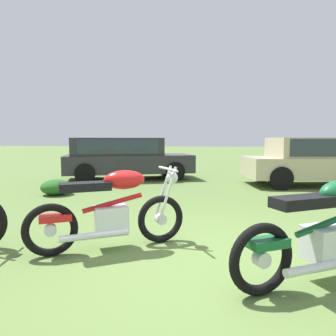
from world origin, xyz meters
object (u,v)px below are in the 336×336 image
(motorcycle_red, at_px, (111,210))
(motorcycle_green, at_px, (327,232))
(car_charcoal, at_px, (123,155))
(shrub_low, at_px, (56,187))
(car_beige, at_px, (313,159))

(motorcycle_red, bearing_deg, motorcycle_green, -43.11)
(motorcycle_red, height_order, motorcycle_green, same)
(motorcycle_green, height_order, car_charcoal, car_charcoal)
(motorcycle_green, xyz_separation_m, shrub_low, (-5.01, 3.91, -0.30))
(car_beige, bearing_deg, motorcycle_red, -134.12)
(car_charcoal, bearing_deg, car_beige, -25.46)
(motorcycle_red, relative_size, shrub_low, 2.37)
(motorcycle_green, relative_size, car_charcoal, 0.40)
(motorcycle_red, distance_m, car_beige, 7.37)
(motorcycle_green, bearing_deg, motorcycle_red, 137.53)
(motorcycle_green, relative_size, car_beige, 0.43)
(car_charcoal, height_order, shrub_low, car_charcoal)
(motorcycle_green, xyz_separation_m, car_beige, (1.75, 6.64, 0.31))
(car_charcoal, height_order, car_beige, same)
(car_charcoal, distance_m, shrub_low, 3.31)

